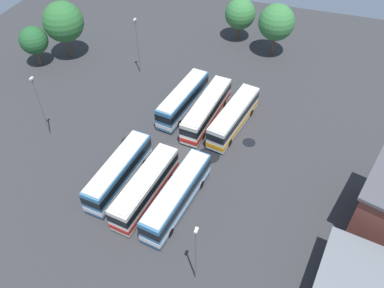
# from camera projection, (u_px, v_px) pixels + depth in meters

# --- Properties ---
(ground_plane) EXTENTS (95.05, 95.05, 0.00)m
(ground_plane) POSITION_uv_depth(u_px,v_px,m) (181.00, 153.00, 51.04)
(ground_plane) COLOR #333335
(bus_row0_slot0) EXTENTS (12.27, 4.23, 3.59)m
(bus_row0_slot0) POSITION_uv_depth(u_px,v_px,m) (177.00, 196.00, 43.63)
(bus_row0_slot0) COLOR teal
(bus_row0_slot0) RESTS_ON ground_plane
(bus_row0_slot1) EXTENTS (11.52, 3.93, 3.59)m
(bus_row0_slot1) POSITION_uv_depth(u_px,v_px,m) (145.00, 187.00, 44.52)
(bus_row0_slot1) COLOR silver
(bus_row0_slot1) RESTS_ON ground_plane
(bus_row0_slot2) EXTENTS (11.45, 3.62, 3.59)m
(bus_row0_slot2) POSITION_uv_depth(u_px,v_px,m) (119.00, 172.00, 46.20)
(bus_row0_slot2) COLOR teal
(bus_row0_slot2) RESTS_ON ground_plane
(bus_row1_slot0) EXTENTS (11.67, 4.58, 3.59)m
(bus_row1_slot0) POSITION_uv_depth(u_px,v_px,m) (234.00, 117.00, 53.40)
(bus_row1_slot0) COLOR silver
(bus_row1_slot0) RESTS_ON ground_plane
(bus_row1_slot1) EXTENTS (12.38, 3.79, 3.59)m
(bus_row1_slot1) POSITION_uv_depth(u_px,v_px,m) (207.00, 109.00, 54.51)
(bus_row1_slot1) COLOR silver
(bus_row1_slot1) RESTS_ON ground_plane
(bus_row1_slot2) EXTENTS (11.66, 4.14, 3.59)m
(bus_row1_slot2) POSITION_uv_depth(u_px,v_px,m) (183.00, 99.00, 56.19)
(bus_row1_slot2) COLOR teal
(bus_row1_slot2) RESTS_ON ground_plane
(maintenance_shelter) EXTENTS (11.08, 7.33, 3.66)m
(maintenance_shelter) POSITION_uv_depth(u_px,v_px,m) (351.00, 284.00, 34.53)
(maintenance_shelter) COLOR slate
(maintenance_shelter) RESTS_ON ground_plane
(lamp_post_mid_lot) EXTENTS (0.56, 0.28, 8.19)m
(lamp_post_mid_lot) POSITION_uv_depth(u_px,v_px,m) (196.00, 253.00, 35.58)
(lamp_post_mid_lot) COLOR slate
(lamp_post_mid_lot) RESTS_ON ground_plane
(lamp_post_far_corner) EXTENTS (0.56, 0.28, 9.27)m
(lamp_post_far_corner) POSITION_uv_depth(u_px,v_px,m) (138.00, 45.00, 60.94)
(lamp_post_far_corner) COLOR slate
(lamp_post_far_corner) RESTS_ON ground_plane
(lamp_post_by_building) EXTENTS (0.56, 0.28, 9.19)m
(lamp_post_by_building) POSITION_uv_depth(u_px,v_px,m) (40.00, 105.00, 50.16)
(lamp_post_by_building) COLOR slate
(lamp_post_by_building) RESTS_ON ground_plane
(tree_south_edge) EXTENTS (5.34, 5.34, 7.48)m
(tree_south_edge) POSITION_uv_depth(u_px,v_px,m) (240.00, 14.00, 69.00)
(tree_south_edge) COLOR brown
(tree_south_edge) RESTS_ON ground_plane
(tree_north_edge) EXTENTS (6.52, 6.52, 9.57)m
(tree_north_edge) POSITION_uv_depth(u_px,v_px,m) (63.00, 22.00, 63.67)
(tree_north_edge) COLOR brown
(tree_north_edge) RESTS_ON ground_plane
(tree_west_edge) EXTENTS (5.93, 5.93, 8.84)m
(tree_west_edge) POSITION_uv_depth(u_px,v_px,m) (276.00, 22.00, 64.47)
(tree_west_edge) COLOR brown
(tree_west_edge) RESTS_ON ground_plane
(tree_northeast) EXTENTS (4.51, 4.51, 6.68)m
(tree_northeast) POSITION_uv_depth(u_px,v_px,m) (34.00, 40.00, 63.15)
(tree_northeast) COLOR brown
(tree_northeast) RESTS_ON ground_plane
(puddle_front_lane) EXTENTS (1.74, 1.74, 0.01)m
(puddle_front_lane) POSITION_uv_depth(u_px,v_px,m) (249.00, 143.00, 52.49)
(puddle_front_lane) COLOR black
(puddle_front_lane) RESTS_ON ground_plane
(puddle_near_shelter) EXTENTS (2.97, 2.97, 0.01)m
(puddle_near_shelter) POSITION_uv_depth(u_px,v_px,m) (209.00, 156.00, 50.75)
(puddle_near_shelter) COLOR black
(puddle_near_shelter) RESTS_ON ground_plane
(puddle_back_corner) EXTENTS (2.89, 2.89, 0.01)m
(puddle_back_corner) POSITION_uv_depth(u_px,v_px,m) (132.00, 143.00, 52.48)
(puddle_back_corner) COLOR black
(puddle_back_corner) RESTS_ON ground_plane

